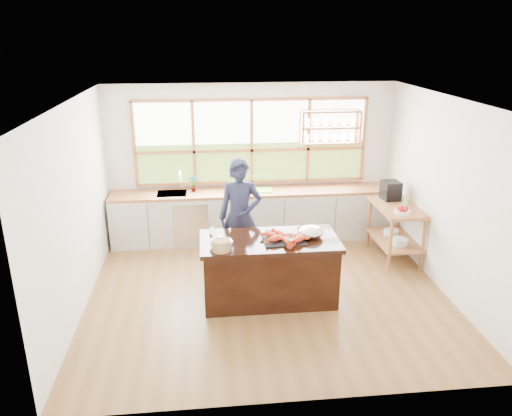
{
  "coord_description": "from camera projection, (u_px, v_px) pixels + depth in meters",
  "views": [
    {
      "loc": [
        -0.82,
        -6.26,
        3.54
      ],
      "look_at": [
        -0.14,
        0.15,
        1.22
      ],
      "focal_mm": 35.0,
      "sensor_mm": 36.0,
      "label": 1
    }
  ],
  "objects": [
    {
      "name": "potted_plant",
      "position": [
        193.0,
        183.0,
        8.55
      ],
      "size": [
        0.17,
        0.14,
        0.29
      ],
      "primitive_type": "imported",
      "rotation": [
        0.0,
        0.0,
        -0.22
      ],
      "color": "slate",
      "rests_on": "back_counter"
    },
    {
      "name": "right_shelf_unit",
      "position": [
        396.0,
        224.0,
        7.98
      ],
      "size": [
        0.62,
        1.1,
        0.9
      ],
      "color": "#996033",
      "rests_on": "ground_plane"
    },
    {
      "name": "espresso_machine",
      "position": [
        391.0,
        190.0,
        8.15
      ],
      "size": [
        0.29,
        0.31,
        0.31
      ],
      "primitive_type": "cube",
      "rotation": [
        0.0,
        0.0,
        0.09
      ],
      "color": "black",
      "rests_on": "right_shelf_unit"
    },
    {
      "name": "cutting_board",
      "position": [
        260.0,
        190.0,
        8.66
      ],
      "size": [
        0.44,
        0.35,
        0.01
      ],
      "primitive_type": "cube",
      "rotation": [
        0.0,
        0.0,
        -0.13
      ],
      "color": "#6ECA3A",
      "rests_on": "back_counter"
    },
    {
      "name": "parchment_roll",
      "position": [
        214.0,
        234.0,
        6.72
      ],
      "size": [
        0.13,
        0.31,
        0.08
      ],
      "primitive_type": "cylinder",
      "rotation": [
        1.57,
        0.0,
        0.15
      ],
      "color": "white",
      "rests_on": "island"
    },
    {
      "name": "wine_glass",
      "position": [
        291.0,
        238.0,
        6.29
      ],
      "size": [
        0.08,
        0.08,
        0.22
      ],
      "color": "silver",
      "rests_on": "island"
    },
    {
      "name": "mixing_bowl_right",
      "position": [
        311.0,
        232.0,
        6.7
      ],
      "size": [
        0.33,
        0.33,
        0.16
      ],
      "primitive_type": "ellipsoid",
      "color": "silver",
      "rests_on": "island"
    },
    {
      "name": "fruit_bowl",
      "position": [
        403.0,
        211.0,
        7.56
      ],
      "size": [
        0.25,
        0.25,
        0.11
      ],
      "color": "silver",
      "rests_on": "right_shelf_unit"
    },
    {
      "name": "room_shell",
      "position": [
        265.0,
        164.0,
        7.03
      ],
      "size": [
        5.02,
        4.52,
        2.71
      ],
      "color": "white",
      "rests_on": "ground_plane"
    },
    {
      "name": "wine_bottle",
      "position": [
        406.0,
        202.0,
        7.66
      ],
      "size": [
        0.08,
        0.08,
        0.27
      ],
      "primitive_type": "cylinder",
      "rotation": [
        0.0,
        0.0,
        -0.12
      ],
      "color": "#85A649",
      "rests_on": "right_shelf_unit"
    },
    {
      "name": "mixing_bowl_left",
      "position": [
        221.0,
        242.0,
        6.39
      ],
      "size": [
        0.3,
        0.3,
        0.15
      ],
      "primitive_type": "ellipsoid",
      "color": "silver",
      "rests_on": "island"
    },
    {
      "name": "slate_board",
      "position": [
        284.0,
        240.0,
        6.59
      ],
      "size": [
        0.57,
        0.42,
        0.02
      ],
      "primitive_type": "cube",
      "rotation": [
        0.0,
        0.0,
        0.05
      ],
      "color": "black",
      "rests_on": "island"
    },
    {
      "name": "cook",
      "position": [
        240.0,
        217.0,
        7.48
      ],
      "size": [
        0.69,
        0.5,
        1.77
      ],
      "primitive_type": "imported",
      "rotation": [
        0.0,
        0.0,
        -0.12
      ],
      "color": "#1C2039",
      "rests_on": "ground_plane"
    },
    {
      "name": "wicker_basket",
      "position": [
        221.0,
        245.0,
        6.28
      ],
      "size": [
        0.23,
        0.23,
        0.15
      ],
      "primitive_type": "cylinder",
      "color": "tan",
      "rests_on": "island"
    },
    {
      "name": "island",
      "position": [
        269.0,
        269.0,
        6.8
      ],
      "size": [
        1.85,
        0.9,
        0.9
      ],
      "color": "black",
      "rests_on": "ground_plane"
    },
    {
      "name": "lobster_pile",
      "position": [
        284.0,
        237.0,
        6.56
      ],
      "size": [
        0.55,
        0.48,
        0.08
      ],
      "color": "#DA5519",
      "rests_on": "slate_board"
    },
    {
      "name": "back_counter",
      "position": [
        252.0,
        215.0,
        8.8
      ],
      "size": [
        4.9,
        0.63,
        0.9
      ],
      "color": "beige",
      "rests_on": "ground_plane"
    },
    {
      "name": "ground_plane",
      "position": [
        267.0,
        292.0,
        7.14
      ],
      "size": [
        5.0,
        5.0,
        0.0
      ],
      "primitive_type": "plane",
      "color": "brown"
    }
  ]
}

